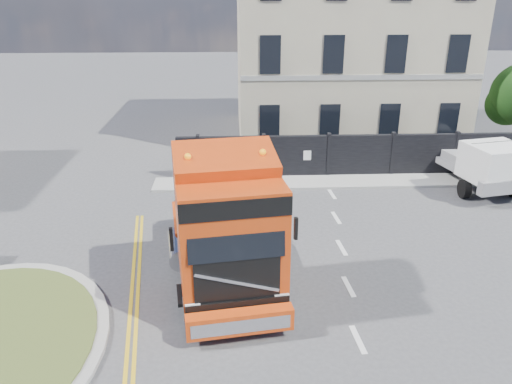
{
  "coord_description": "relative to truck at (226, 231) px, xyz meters",
  "views": [
    {
      "loc": [
        -0.38,
        -12.9,
        8.17
      ],
      "look_at": [
        0.35,
        2.77,
        1.8
      ],
      "focal_mm": 35.0,
      "sensor_mm": 36.0,
      "label": 1
    }
  ],
  "objects": [
    {
      "name": "georgian_building",
      "position": [
        6.64,
        16.87,
        3.86
      ],
      "size": [
        12.3,
        10.3,
        12.8
      ],
      "color": "#BFB898",
      "rests_on": "ground"
    },
    {
      "name": "pavement_far",
      "position": [
        6.64,
        8.47,
        -1.85
      ],
      "size": [
        20.0,
        1.6,
        0.12
      ],
      "primitive_type": "cube",
      "color": "gray",
      "rests_on": "ground"
    },
    {
      "name": "hoarding_fence",
      "position": [
        7.2,
        9.37,
        -0.91
      ],
      "size": [
        18.8,
        0.25,
        2.0
      ],
      "color": "black",
      "rests_on": "ground"
    },
    {
      "name": "truck",
      "position": [
        0.0,
        0.0,
        0.0
      ],
      "size": [
        3.64,
        7.43,
        4.27
      ],
      "rotation": [
        0.0,
        0.0,
        0.14
      ],
      "color": "black",
      "rests_on": "ground"
    },
    {
      "name": "flatbed_pickup",
      "position": [
        11.03,
        7.18,
        -0.68
      ],
      "size": [
        3.23,
        5.86,
        2.29
      ],
      "rotation": [
        0.0,
        0.0,
        0.2
      ],
      "color": "gray",
      "rests_on": "ground"
    },
    {
      "name": "ground",
      "position": [
        0.64,
        0.37,
        -1.91
      ],
      "size": [
        120.0,
        120.0,
        0.0
      ],
      "primitive_type": "plane",
      "color": "#424244",
      "rests_on": "ground"
    }
  ]
}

